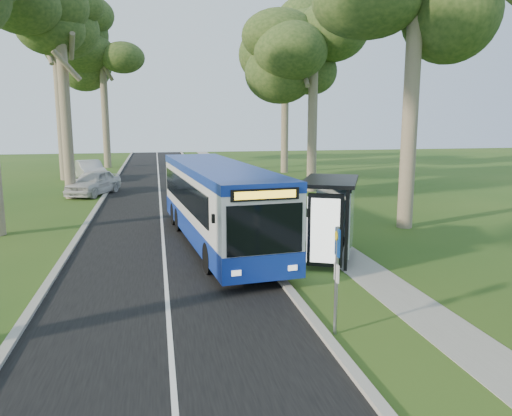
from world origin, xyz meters
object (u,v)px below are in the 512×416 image
Objects in this scene: bus at (218,204)px; litter_bin at (278,229)px; car_white at (93,182)px; bus_stop_sign at (337,268)px; bus_shelter at (339,205)px; car_silver at (90,171)px.

bus reaches higher than litter_bin.
car_white is at bearing 122.24° from litter_bin.
bus_stop_sign is 0.53× the size of car_white.
bus_shelter reaches higher than car_silver.
bus_stop_sign is 2.97× the size of litter_bin.
car_white is at bearing 144.43° from bus_shelter.
bus_stop_sign reaches higher than car_silver.
car_white is (-10.20, 17.86, -1.22)m from bus_shelter.
bus_stop_sign is (1.64, -8.93, -0.05)m from bus.
car_silver is at bearing 102.77° from bus.
bus_shelter reaches higher than bus_stop_sign.
bus reaches higher than bus_shelter.
car_silver is (-10.14, 22.10, 0.38)m from litter_bin.
bus_shelter is 20.61m from car_white.
car_silver is at bearing 121.07° from car_white.
litter_bin is at bearing 133.46° from bus_shelter.
bus_shelter is at bearing -71.25° from litter_bin.
car_silver is (-7.59, 22.49, -0.84)m from bus.
bus is 3.22× the size of bus_shelter.
litter_bin is 0.18× the size of car_white.
litter_bin is (0.91, 9.31, -1.16)m from bus_stop_sign.
bus_shelter is at bearing -46.79° from bus.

